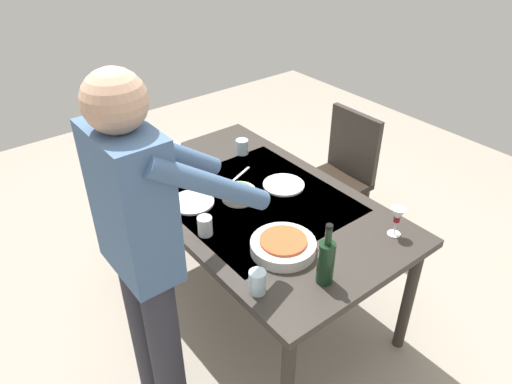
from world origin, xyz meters
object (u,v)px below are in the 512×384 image
at_px(chair_near, 341,170).
at_px(dinner_plate_near, 192,202).
at_px(dining_table, 256,210).
at_px(serving_bowl_pasta, 283,245).
at_px(person_server, 144,248).
at_px(water_cup_far_left, 242,147).
at_px(side_bowl_salad, 239,193).
at_px(wine_bottle, 326,261).
at_px(wine_glass_right, 397,217).
at_px(water_cup_near_right, 205,226).
at_px(water_cup_near_left, 257,282).
at_px(wine_glass_left, 175,151).
at_px(dinner_plate_far, 284,185).

height_order(chair_near, dinner_plate_near, chair_near).
height_order(dining_table, serving_bowl_pasta, serving_bowl_pasta).
xyz_separation_m(person_server, water_cup_far_left, (0.70, -1.00, -0.17)).
distance_m(chair_near, side_bowl_salad, 0.97).
bearing_deg(serving_bowl_pasta, wine_bottle, -177.84).
bearing_deg(wine_glass_right, water_cup_near_right, 51.54).
bearing_deg(wine_glass_right, water_cup_far_left, 4.44).
height_order(water_cup_far_left, side_bowl_salad, water_cup_far_left).
bearing_deg(water_cup_near_left, wine_glass_left, -13.49).
distance_m(chair_near, serving_bowl_pasta, 1.21).
bearing_deg(wine_bottle, chair_near, -50.76).
height_order(person_server, dinner_plate_far, person_server).
distance_m(wine_bottle, wine_glass_right, 0.49).
distance_m(water_cup_near_right, dinner_plate_far, 0.59).
xyz_separation_m(chair_near, wine_glass_right, (-0.82, 0.53, 0.32)).
bearing_deg(wine_glass_left, side_bowl_salad, -170.37).
bearing_deg(dinner_plate_near, serving_bowl_pasta, -168.50).
bearing_deg(side_bowl_salad, water_cup_near_left, 149.76).
bearing_deg(wine_bottle, serving_bowl_pasta, 2.16).
bearing_deg(dinner_plate_near, wine_bottle, -171.27).
bearing_deg(side_bowl_salad, chair_near, -83.20).
relative_size(water_cup_near_left, dinner_plate_near, 0.46).
height_order(wine_bottle, dinner_plate_far, wine_bottle).
xyz_separation_m(chair_near, serving_bowl_pasta, (-0.58, 1.03, 0.25)).
xyz_separation_m(wine_bottle, side_bowl_salad, (0.72, -0.09, -0.08)).
height_order(chair_near, wine_glass_left, chair_near).
xyz_separation_m(chair_near, water_cup_near_left, (-0.71, 1.28, 0.27)).
bearing_deg(water_cup_near_right, dinner_plate_near, -18.73).
relative_size(water_cup_near_left, side_bowl_salad, 0.59).
height_order(dining_table, dinner_plate_near, dinner_plate_near).
relative_size(water_cup_far_left, side_bowl_salad, 0.51).
height_order(water_cup_near_right, water_cup_far_left, water_cup_near_right).
distance_m(water_cup_near_right, side_bowl_salad, 0.34).
distance_m(person_server, water_cup_near_right, 0.45).
height_order(water_cup_near_left, dinner_plate_near, water_cup_near_left).
height_order(side_bowl_salad, dinner_plate_near, side_bowl_salad).
height_order(water_cup_near_left, serving_bowl_pasta, water_cup_near_left).
bearing_deg(chair_near, dinner_plate_near, 89.66).
xyz_separation_m(dining_table, dinner_plate_near, (0.18, 0.28, 0.07)).
bearing_deg(wine_bottle, person_server, 55.19).
height_order(wine_glass_left, dinner_plate_near, wine_glass_left).
distance_m(dining_table, wine_glass_left, 0.61).
xyz_separation_m(water_cup_near_left, side_bowl_salad, (0.60, -0.35, -0.02)).
bearing_deg(person_server, wine_bottle, -124.81).
distance_m(water_cup_near_right, dinner_plate_near, 0.28).
relative_size(wine_glass_left, wine_glass_right, 1.00).
height_order(chair_near, wine_bottle, wine_bottle).
height_order(wine_bottle, wine_glass_right, wine_bottle).
bearing_deg(dinner_plate_near, wine_glass_left, -19.10).
bearing_deg(water_cup_near_right, dinner_plate_far, -80.80).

